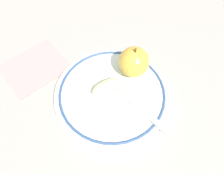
{
  "coord_description": "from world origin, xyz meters",
  "views": [
    {
      "loc": [
        0.17,
        -0.19,
        0.42
      ],
      "look_at": [
        0.01,
        -0.02,
        0.04
      ],
      "focal_mm": 35.0,
      "sensor_mm": 36.0,
      "label": 1
    }
  ],
  "objects_px": {
    "plate": "(112,94)",
    "napkin_folded": "(35,67)",
    "apple_red_whole": "(134,62)",
    "apple_slice_front": "(105,86)",
    "fork": "(137,105)"
  },
  "relations": [
    {
      "from": "fork",
      "to": "plate",
      "type": "bearing_deg",
      "value": 11.67
    },
    {
      "from": "apple_red_whole",
      "to": "apple_slice_front",
      "type": "height_order",
      "value": "apple_red_whole"
    },
    {
      "from": "fork",
      "to": "apple_slice_front",
      "type": "bearing_deg",
      "value": 12.14
    },
    {
      "from": "apple_slice_front",
      "to": "napkin_folded",
      "type": "relative_size",
      "value": 0.47
    },
    {
      "from": "apple_red_whole",
      "to": "fork",
      "type": "relative_size",
      "value": 0.44
    },
    {
      "from": "apple_red_whole",
      "to": "apple_slice_front",
      "type": "relative_size",
      "value": 1.15
    },
    {
      "from": "plate",
      "to": "napkin_folded",
      "type": "xyz_separation_m",
      "value": [
        -0.19,
        -0.06,
        -0.01
      ]
    },
    {
      "from": "apple_red_whole",
      "to": "apple_slice_front",
      "type": "xyz_separation_m",
      "value": [
        -0.01,
        -0.08,
        -0.02
      ]
    },
    {
      "from": "apple_slice_front",
      "to": "plate",
      "type": "bearing_deg",
      "value": -62.74
    },
    {
      "from": "apple_red_whole",
      "to": "napkin_folded",
      "type": "xyz_separation_m",
      "value": [
        -0.19,
        -0.14,
        -0.05
      ]
    },
    {
      "from": "fork",
      "to": "napkin_folded",
      "type": "relative_size",
      "value": 1.22
    },
    {
      "from": "fork",
      "to": "apple_red_whole",
      "type": "bearing_deg",
      "value": -42.62
    },
    {
      "from": "plate",
      "to": "napkin_folded",
      "type": "bearing_deg",
      "value": -161.32
    },
    {
      "from": "plate",
      "to": "napkin_folded",
      "type": "height_order",
      "value": "plate"
    },
    {
      "from": "napkin_folded",
      "to": "plate",
      "type": "bearing_deg",
      "value": 18.68
    }
  ]
}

